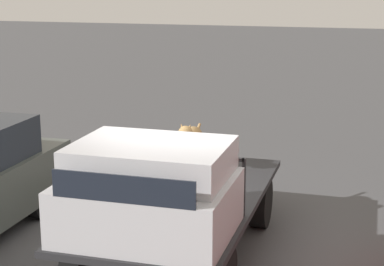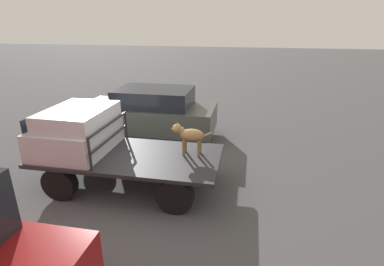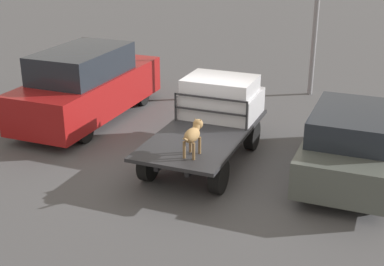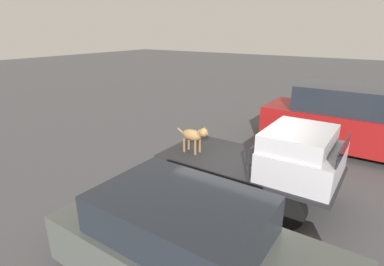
# 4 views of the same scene
# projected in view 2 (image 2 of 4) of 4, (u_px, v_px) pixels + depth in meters

# --- Properties ---
(ground_plane) EXTENTS (80.00, 80.00, 0.00)m
(ground_plane) POSITION_uv_depth(u_px,v_px,m) (132.00, 185.00, 7.00)
(ground_plane) COLOR #474749
(flatbed_truck) EXTENTS (4.08, 1.95, 0.80)m
(flatbed_truck) POSITION_uv_depth(u_px,v_px,m) (130.00, 162.00, 6.79)
(flatbed_truck) COLOR black
(flatbed_truck) RESTS_ON ground
(truck_cab) EXTENTS (1.50, 1.83, 1.00)m
(truck_cab) POSITION_uv_depth(u_px,v_px,m) (77.00, 131.00, 6.77)
(truck_cab) COLOR #B7B7BC
(truck_cab) RESTS_ON flatbed_truck
(truck_headboard) EXTENTS (0.04, 1.83, 0.70)m
(truck_headboard) POSITION_uv_depth(u_px,v_px,m) (109.00, 133.00, 6.63)
(truck_headboard) COLOR #232326
(truck_headboard) RESTS_ON flatbed_truck
(dog) EXTENTS (0.93, 0.28, 0.73)m
(dog) POSITION_uv_depth(u_px,v_px,m) (189.00, 135.00, 6.56)
(dog) COLOR brown
(dog) RESTS_ON flatbed_truck
(parked_sedan) EXTENTS (4.32, 1.80, 1.59)m
(parked_sedan) POSITION_uv_depth(u_px,v_px,m) (150.00, 112.00, 9.79)
(parked_sedan) COLOR black
(parked_sedan) RESTS_ON ground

